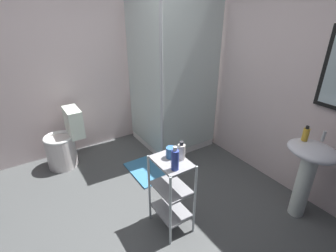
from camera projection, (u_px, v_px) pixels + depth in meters
The scene contains 13 objects.
ground_plane at pixel (132, 231), 2.43m from camera, with size 4.20×4.20×0.02m, color #4E5151.
wall_back at pixel (279, 74), 2.77m from camera, with size 4.20×0.14×2.50m.
wall_left at pixel (63, 63), 3.27m from camera, with size 0.10×4.20×2.50m, color silver.
shower_stall at pixel (170, 116), 3.70m from camera, with size 0.92×0.92×2.00m.
pedestal_sink at pixel (309, 166), 2.38m from camera, with size 0.46×0.37×0.81m.
sink_faucet at pixel (324, 136), 2.31m from camera, with size 0.03×0.03×0.10m, color silver.
toilet at pixel (64, 143), 3.29m from camera, with size 0.37×0.49×0.76m.
storage_cart at pixel (171, 189), 2.30m from camera, with size 0.38×0.28×0.74m.
hand_soap_bottle at pixel (306, 134), 2.32m from camera, with size 0.06×0.06×0.15m.
lotion_bottle_white at pixel (181, 151), 2.16m from camera, with size 0.07×0.07×0.17m.
shampoo_bottle_blue at pixel (175, 159), 2.02m from camera, with size 0.06×0.06×0.21m.
rinse_cup at pixel (171, 152), 2.20m from camera, with size 0.08×0.08×0.10m, color #3870B2.
bath_mat at pixel (147, 171), 3.27m from camera, with size 0.60×0.40×0.02m, color teal.
Camera 1 is at (1.65, -0.66, 1.96)m, focal length 27.20 mm.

